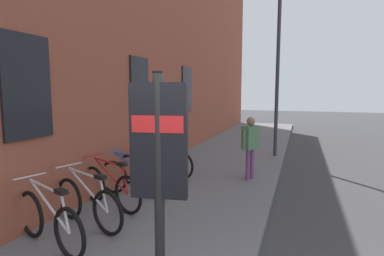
{
  "coord_description": "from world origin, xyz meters",
  "views": [
    {
      "loc": [
        -1.65,
        -0.49,
        2.34
      ],
      "look_at": [
        4.59,
        1.72,
        1.54
      ],
      "focal_mm": 28.95,
      "sensor_mm": 36.0,
      "label": 1
    }
  ],
  "objects_px": {
    "bicycle_end_of_row": "(151,170)",
    "street_lamp": "(278,57)",
    "bicycle_leaning_wall": "(110,188)",
    "bicycle_nearest_sign": "(87,204)",
    "bicycle_far_end": "(166,161)",
    "transit_info_sign": "(159,157)",
    "pedestrian_crossing_street": "(250,142)",
    "bicycle_beside_lamp": "(49,221)",
    "bicycle_under_window": "(134,178)"
  },
  "relations": [
    {
      "from": "bicycle_end_of_row",
      "to": "pedestrian_crossing_street",
      "type": "height_order",
      "value": "pedestrian_crossing_street"
    },
    {
      "from": "street_lamp",
      "to": "bicycle_leaning_wall",
      "type": "bearing_deg",
      "value": 156.46
    },
    {
      "from": "bicycle_beside_lamp",
      "to": "transit_info_sign",
      "type": "bearing_deg",
      "value": -107.78
    },
    {
      "from": "bicycle_leaning_wall",
      "to": "bicycle_end_of_row",
      "type": "xyz_separation_m",
      "value": [
        1.48,
        -0.11,
        0.0
      ]
    },
    {
      "from": "street_lamp",
      "to": "bicycle_nearest_sign",
      "type": "bearing_deg",
      "value": 160.12
    },
    {
      "from": "bicycle_nearest_sign",
      "to": "bicycle_end_of_row",
      "type": "relative_size",
      "value": 0.96
    },
    {
      "from": "transit_info_sign",
      "to": "bicycle_far_end",
      "type": "bearing_deg",
      "value": 23.55
    },
    {
      "from": "bicycle_nearest_sign",
      "to": "bicycle_leaning_wall",
      "type": "relative_size",
      "value": 1.01
    },
    {
      "from": "bicycle_nearest_sign",
      "to": "bicycle_under_window",
      "type": "height_order",
      "value": "same"
    },
    {
      "from": "bicycle_nearest_sign",
      "to": "pedestrian_crossing_street",
      "type": "height_order",
      "value": "pedestrian_crossing_street"
    },
    {
      "from": "bicycle_nearest_sign",
      "to": "bicycle_end_of_row",
      "type": "bearing_deg",
      "value": 0.7
    },
    {
      "from": "bicycle_beside_lamp",
      "to": "bicycle_leaning_wall",
      "type": "bearing_deg",
      "value": 2.57
    },
    {
      "from": "bicycle_leaning_wall",
      "to": "bicycle_end_of_row",
      "type": "distance_m",
      "value": 1.49
    },
    {
      "from": "bicycle_nearest_sign",
      "to": "bicycle_far_end",
      "type": "distance_m",
      "value": 3.2
    },
    {
      "from": "bicycle_beside_lamp",
      "to": "pedestrian_crossing_street",
      "type": "relative_size",
      "value": 1.08
    },
    {
      "from": "pedestrian_crossing_street",
      "to": "transit_info_sign",
      "type": "bearing_deg",
      "value": 178.93
    },
    {
      "from": "bicycle_end_of_row",
      "to": "transit_info_sign",
      "type": "distance_m",
      "value": 4.41
    },
    {
      "from": "bicycle_nearest_sign",
      "to": "bicycle_leaning_wall",
      "type": "xyz_separation_m",
      "value": [
        0.84,
        0.14,
        0.0
      ]
    },
    {
      "from": "bicycle_far_end",
      "to": "bicycle_nearest_sign",
      "type": "bearing_deg",
      "value": -179.42
    },
    {
      "from": "bicycle_leaning_wall",
      "to": "pedestrian_crossing_street",
      "type": "relative_size",
      "value": 1.08
    },
    {
      "from": "bicycle_leaning_wall",
      "to": "street_lamp",
      "type": "xyz_separation_m",
      "value": [
        5.93,
        -2.58,
        2.95
      ]
    },
    {
      "from": "bicycle_nearest_sign",
      "to": "street_lamp",
      "type": "height_order",
      "value": "street_lamp"
    },
    {
      "from": "bicycle_leaning_wall",
      "to": "bicycle_beside_lamp",
      "type": "bearing_deg",
      "value": -177.43
    },
    {
      "from": "transit_info_sign",
      "to": "bicycle_beside_lamp",
      "type": "bearing_deg",
      "value": 72.22
    },
    {
      "from": "street_lamp",
      "to": "transit_info_sign",
      "type": "bearing_deg",
      "value": 176.73
    },
    {
      "from": "bicycle_end_of_row",
      "to": "street_lamp",
      "type": "relative_size",
      "value": 0.31
    },
    {
      "from": "pedestrian_crossing_street",
      "to": "bicycle_beside_lamp",
      "type": "bearing_deg",
      "value": 154.13
    },
    {
      "from": "transit_info_sign",
      "to": "pedestrian_crossing_street",
      "type": "height_order",
      "value": "transit_info_sign"
    },
    {
      "from": "bicycle_leaning_wall",
      "to": "pedestrian_crossing_street",
      "type": "bearing_deg",
      "value": -38.17
    },
    {
      "from": "bicycle_under_window",
      "to": "street_lamp",
      "type": "xyz_separation_m",
      "value": [
        5.21,
        -2.47,
        2.95
      ]
    },
    {
      "from": "bicycle_beside_lamp",
      "to": "bicycle_end_of_row",
      "type": "relative_size",
      "value": 0.96
    },
    {
      "from": "bicycle_nearest_sign",
      "to": "bicycle_end_of_row",
      "type": "xyz_separation_m",
      "value": [
        2.32,
        0.03,
        0.0
      ]
    },
    {
      "from": "bicycle_far_end",
      "to": "transit_info_sign",
      "type": "xyz_separation_m",
      "value": [
        -4.61,
        -2.01,
        1.21
      ]
    },
    {
      "from": "bicycle_nearest_sign",
      "to": "bicycle_under_window",
      "type": "bearing_deg",
      "value": 0.91
    },
    {
      "from": "bicycle_far_end",
      "to": "pedestrian_crossing_street",
      "type": "xyz_separation_m",
      "value": [
        0.45,
        -2.1,
        0.57
      ]
    },
    {
      "from": "bicycle_far_end",
      "to": "street_lamp",
      "type": "bearing_deg",
      "value": -34.82
    },
    {
      "from": "bicycle_far_end",
      "to": "bicycle_beside_lamp",
      "type": "bearing_deg",
      "value": 179.55
    },
    {
      "from": "street_lamp",
      "to": "bicycle_under_window",
      "type": "bearing_deg",
      "value": 154.64
    },
    {
      "from": "bicycle_end_of_row",
      "to": "street_lamp",
      "type": "height_order",
      "value": "street_lamp"
    },
    {
      "from": "bicycle_leaning_wall",
      "to": "bicycle_under_window",
      "type": "relative_size",
      "value": 0.96
    },
    {
      "from": "pedestrian_crossing_street",
      "to": "bicycle_leaning_wall",
      "type": "bearing_deg",
      "value": 141.83
    },
    {
      "from": "bicycle_end_of_row",
      "to": "transit_info_sign",
      "type": "xyz_separation_m",
      "value": [
        -3.73,
        -2.01,
        1.21
      ]
    },
    {
      "from": "bicycle_under_window",
      "to": "pedestrian_crossing_street",
      "type": "xyz_separation_m",
      "value": [
        2.1,
        -2.1,
        0.57
      ]
    },
    {
      "from": "bicycle_end_of_row",
      "to": "bicycle_nearest_sign",
      "type": "bearing_deg",
      "value": -179.3
    },
    {
      "from": "bicycle_beside_lamp",
      "to": "bicycle_far_end",
      "type": "relative_size",
      "value": 0.99
    },
    {
      "from": "bicycle_nearest_sign",
      "to": "bicycle_leaning_wall",
      "type": "bearing_deg",
      "value": 9.15
    },
    {
      "from": "transit_info_sign",
      "to": "pedestrian_crossing_street",
      "type": "xyz_separation_m",
      "value": [
        5.06,
        -0.09,
        -0.64
      ]
    },
    {
      "from": "bicycle_far_end",
      "to": "pedestrian_crossing_street",
      "type": "bearing_deg",
      "value": -78.05
    },
    {
      "from": "bicycle_nearest_sign",
      "to": "pedestrian_crossing_street",
      "type": "distance_m",
      "value": 4.23
    },
    {
      "from": "bicycle_end_of_row",
      "to": "bicycle_beside_lamp",
      "type": "bearing_deg",
      "value": 179.34
    }
  ]
}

